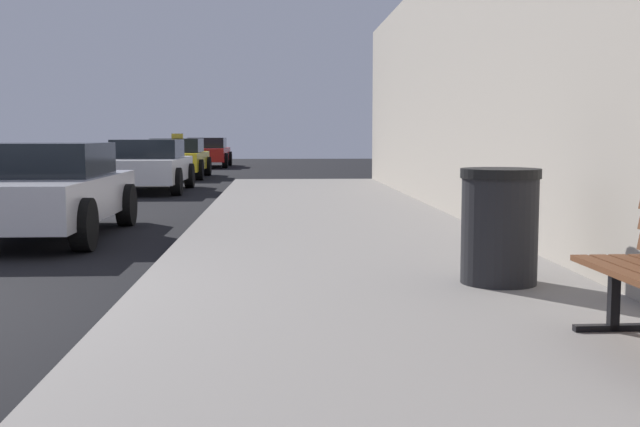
{
  "coord_description": "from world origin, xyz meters",
  "views": [
    {
      "loc": [
        3.19,
        -5.94,
        1.37
      ],
      "look_at": [
        3.62,
        1.97,
        0.58
      ],
      "focal_mm": 43.81,
      "sensor_mm": 36.0,
      "label": 1
    }
  ],
  "objects_px": {
    "trash_bin": "(499,226)",
    "car_white": "(147,165)",
    "car_silver": "(43,190)",
    "car_yellow": "(177,158)",
    "car_red": "(207,152)"
  },
  "relations": [
    {
      "from": "trash_bin",
      "to": "car_white",
      "type": "bearing_deg",
      "value": 111.1
    },
    {
      "from": "car_silver",
      "to": "car_yellow",
      "type": "xyz_separation_m",
      "value": [
        -0.1,
        14.88,
        0.0
      ]
    },
    {
      "from": "car_silver",
      "to": "car_white",
      "type": "xyz_separation_m",
      "value": [
        -0.03,
        8.66,
        0.0
      ]
    },
    {
      "from": "trash_bin",
      "to": "car_red",
      "type": "xyz_separation_m",
      "value": [
        -4.91,
        28.05,
        0.02
      ]
    },
    {
      "from": "trash_bin",
      "to": "car_silver",
      "type": "bearing_deg",
      "value": 138.87
    },
    {
      "from": "trash_bin",
      "to": "car_white",
      "type": "height_order",
      "value": "car_white"
    },
    {
      "from": "car_silver",
      "to": "car_yellow",
      "type": "height_order",
      "value": "car_yellow"
    },
    {
      "from": "car_red",
      "to": "car_white",
      "type": "bearing_deg",
      "value": 89.57
    },
    {
      "from": "car_silver",
      "to": "car_white",
      "type": "distance_m",
      "value": 8.66
    },
    {
      "from": "car_silver",
      "to": "car_red",
      "type": "height_order",
      "value": "same"
    },
    {
      "from": "trash_bin",
      "to": "car_yellow",
      "type": "xyz_separation_m",
      "value": [
        -5.09,
        19.24,
        0.02
      ]
    },
    {
      "from": "car_yellow",
      "to": "car_red",
      "type": "bearing_deg",
      "value": -91.2
    },
    {
      "from": "car_yellow",
      "to": "trash_bin",
      "type": "bearing_deg",
      "value": 104.83
    },
    {
      "from": "trash_bin",
      "to": "car_red",
      "type": "relative_size",
      "value": 0.21
    },
    {
      "from": "trash_bin",
      "to": "car_yellow",
      "type": "bearing_deg",
      "value": 104.83
    }
  ]
}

